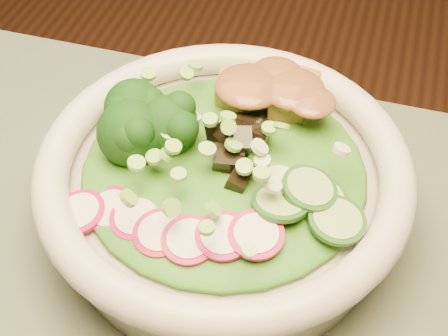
% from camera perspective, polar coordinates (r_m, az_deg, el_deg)
% --- Properties ---
extents(salad_bowl, '(0.31, 0.31, 0.08)m').
position_cam_1_polar(salad_bowl, '(0.52, 0.00, -1.59)').
color(salad_bowl, beige).
rests_on(salad_bowl, dining_table).
extents(lettuce_bed, '(0.23, 0.23, 0.03)m').
position_cam_1_polar(lettuce_bed, '(0.51, -0.00, 0.08)').
color(lettuce_bed, '#1C5F14').
rests_on(lettuce_bed, salad_bowl).
extents(broccoli_florets, '(0.12, 0.11, 0.05)m').
position_cam_1_polar(broccoli_florets, '(0.52, -7.06, 4.15)').
color(broccoli_florets, black).
rests_on(broccoli_florets, salad_bowl).
extents(radish_slices, '(0.13, 0.09, 0.02)m').
position_cam_1_polar(radish_slices, '(0.46, -4.26, -5.73)').
color(radish_slices, '#9D0C3F').
rests_on(radish_slices, salad_bowl).
extents(cucumber_slices, '(0.11, 0.11, 0.04)m').
position_cam_1_polar(cucumber_slices, '(0.48, 7.78, -2.09)').
color(cucumber_slices, '#A4C76E').
rests_on(cucumber_slices, salad_bowl).
extents(mushroom_heap, '(0.11, 0.11, 0.05)m').
position_cam_1_polar(mushroom_heap, '(0.50, 0.77, 2.39)').
color(mushroom_heap, black).
rests_on(mushroom_heap, salad_bowl).
extents(tofu_cubes, '(0.12, 0.10, 0.04)m').
position_cam_1_polar(tofu_cubes, '(0.54, 3.92, 5.98)').
color(tofu_cubes, olive).
rests_on(tofu_cubes, salad_bowl).
extents(peanut_sauce, '(0.08, 0.06, 0.02)m').
position_cam_1_polar(peanut_sauce, '(0.53, 4.00, 7.18)').
color(peanut_sauce, brown).
rests_on(peanut_sauce, tofu_cubes).
extents(scallion_garnish, '(0.22, 0.22, 0.03)m').
position_cam_1_polar(scallion_garnish, '(0.49, -0.00, 2.32)').
color(scallion_garnish, '#76BA41').
rests_on(scallion_garnish, salad_bowl).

